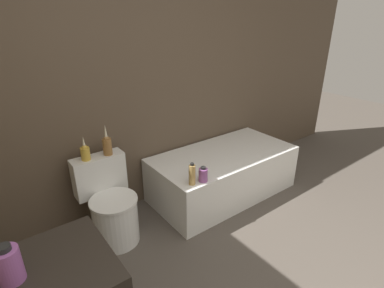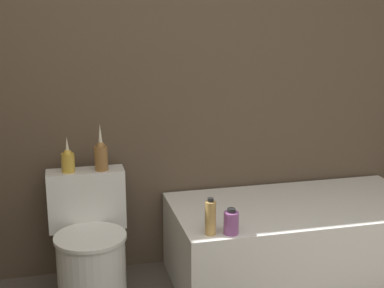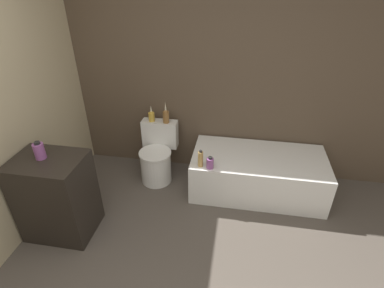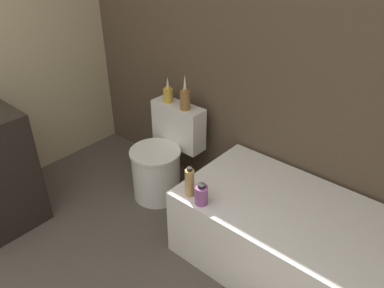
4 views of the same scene
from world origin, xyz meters
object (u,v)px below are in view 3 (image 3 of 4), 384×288
object	(u,v)px
toilet	(157,157)
shampoo_bottle_short	(210,163)
vase_gold	(151,116)
bathtub	(257,173)
shampoo_bottle_tall	(200,159)
vase_silver	(166,116)
soap_bottle_glass	(39,151)

from	to	relation	value
toilet	shampoo_bottle_short	xyz separation A→B (m)	(0.70, -0.37, 0.24)
toilet	vase_gold	distance (m)	0.51
toilet	bathtub	bearing A→B (deg)	-2.76
bathtub	toilet	distance (m)	1.23
bathtub	shampoo_bottle_tall	xyz separation A→B (m)	(-0.64, -0.30, 0.33)
vase_gold	vase_silver	size ratio (longest dim) A/B	0.75
bathtub	shampoo_bottle_tall	world-z (taller)	shampoo_bottle_tall
toilet	shampoo_bottle_tall	bearing A→B (deg)	-31.06
vase_gold	shampoo_bottle_short	distance (m)	0.99
toilet	soap_bottle_glass	bearing A→B (deg)	-127.18
vase_silver	soap_bottle_glass	bearing A→B (deg)	-126.13
soap_bottle_glass	vase_gold	bearing A→B (deg)	60.45
bathtub	shampoo_bottle_tall	bearing A→B (deg)	-154.97
vase_gold	shampoo_bottle_tall	world-z (taller)	vase_gold
toilet	soap_bottle_glass	xyz separation A→B (m)	(-0.76, -1.01, 0.63)
vase_gold	shampoo_bottle_short	world-z (taller)	vase_gold
toilet	shampoo_bottle_tall	size ratio (longest dim) A/B	3.57
toilet	vase_silver	bearing A→B (deg)	60.87
bathtub	shampoo_bottle_tall	size ratio (longest dim) A/B	7.70
vase_silver	shampoo_bottle_short	world-z (taller)	vase_silver
vase_gold	shampoo_bottle_short	size ratio (longest dim) A/B	1.50
toilet	soap_bottle_glass	distance (m)	1.41
bathtub	vase_gold	xyz separation A→B (m)	(-1.32, 0.24, 0.53)
shampoo_bottle_tall	bathtub	bearing A→B (deg)	25.03
soap_bottle_glass	shampoo_bottle_short	size ratio (longest dim) A/B	1.22
soap_bottle_glass	shampoo_bottle_tall	distance (m)	1.55
vase_silver	shampoo_bottle_tall	distance (m)	0.76
shampoo_bottle_short	vase_silver	bearing A→B (deg)	138.32
vase_gold	toilet	bearing A→B (deg)	-62.54
soap_bottle_glass	vase_silver	distance (m)	1.46
shampoo_bottle_tall	vase_silver	bearing A→B (deg)	133.77
vase_gold	shampoo_bottle_tall	size ratio (longest dim) A/B	1.04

